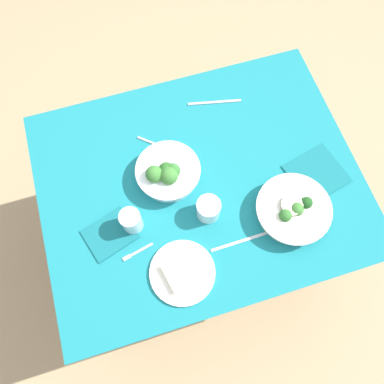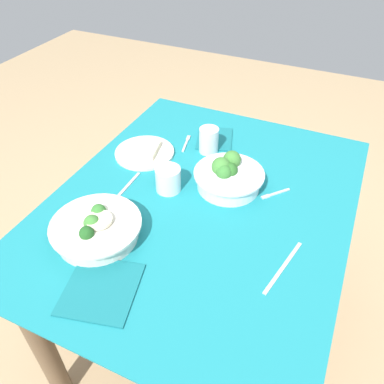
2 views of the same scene
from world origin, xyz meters
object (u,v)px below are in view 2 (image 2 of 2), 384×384
object	(u,v)px
broccoli_bowl_far	(97,229)
fork_by_near_bowl	(186,143)
table_knife_right	(283,267)
napkin_folded_upper	(101,289)
broccoli_bowl_near	(228,177)
bread_side_plate	(144,152)
table_knife_left	(123,191)
napkin_folded_lower	(215,139)
water_glass_center	(209,140)
water_glass_side	(168,179)
fork_by_far_bowl	(274,194)

from	to	relation	value
broccoli_bowl_far	fork_by_near_bowl	size ratio (longest dim) A/B	2.32
table_knife_right	napkin_folded_upper	world-z (taller)	napkin_folded_upper
broccoli_bowl_near	broccoli_bowl_far	bearing A→B (deg)	145.36
bread_side_plate	fork_by_near_bowl	xyz separation A→B (m)	(0.13, -0.11, -0.01)
table_knife_left	napkin_folded_lower	xyz separation A→B (m)	(0.42, -0.16, 0.00)
bread_side_plate	fork_by_near_bowl	bearing A→B (deg)	-40.57
table_knife_right	napkin_folded_upper	distance (m)	0.48
fork_by_near_bowl	table_knife_left	xyz separation A→B (m)	(-0.35, 0.07, -0.00)
table_knife_right	water_glass_center	bearing A→B (deg)	-125.06
table_knife_left	table_knife_right	xyz separation A→B (m)	(-0.09, -0.56, 0.00)
broccoli_bowl_near	fork_by_near_bowl	bearing A→B (deg)	53.00
fork_by_near_bowl	broccoli_bowl_near	bearing A→B (deg)	-139.46
table_knife_left	table_knife_right	bearing A→B (deg)	79.78
water_glass_side	table_knife_right	xyz separation A→B (m)	(-0.17, -0.43, -0.04)
bread_side_plate	water_glass_side	bearing A→B (deg)	-129.75
fork_by_far_bowl	water_glass_center	bearing A→B (deg)	-75.10
napkin_folded_upper	napkin_folded_lower	world-z (taller)	same
broccoli_bowl_near	table_knife_left	bearing A→B (deg)	119.01
broccoli_bowl_far	broccoli_bowl_near	world-z (taller)	broccoli_bowl_near
table_knife_right	table_knife_left	bearing A→B (deg)	-87.32
napkin_folded_lower	table_knife_left	bearing A→B (deg)	159.54
broccoli_bowl_near	napkin_folded_lower	distance (m)	0.29
water_glass_center	water_glass_side	bearing A→B (deg)	172.49
fork_by_far_bowl	table_knife_right	bearing A→B (deg)	60.88
broccoli_bowl_near	table_knife_right	bearing A→B (deg)	-135.65
broccoli_bowl_near	napkin_folded_upper	world-z (taller)	broccoli_bowl_near
broccoli_bowl_far	table_knife_right	bearing A→B (deg)	-77.78
broccoli_bowl_near	water_glass_center	world-z (taller)	broccoli_bowl_near
water_glass_side	table_knife_right	size ratio (longest dim) A/B	0.39
water_glass_side	fork_by_near_bowl	xyz separation A→B (m)	(0.27, 0.06, -0.04)
water_glass_center	table_knife_right	bearing A→B (deg)	-137.30
broccoli_bowl_far	broccoli_bowl_near	distance (m)	0.45
water_glass_center	fork_by_near_bowl	size ratio (longest dim) A/B	0.86
broccoli_bowl_far	fork_by_near_bowl	world-z (taller)	broccoli_bowl_far
fork_by_far_bowl	table_knife_left	distance (m)	0.50
water_glass_center	napkin_folded_lower	bearing A→B (deg)	6.52
water_glass_side	napkin_folded_lower	bearing A→B (deg)	-4.08
bread_side_plate	table_knife_right	bearing A→B (deg)	-117.29
water_glass_side	table_knife_left	distance (m)	0.15
fork_by_far_bowl	table_knife_right	size ratio (longest dim) A/B	0.41
napkin_folded_upper	napkin_folded_lower	xyz separation A→B (m)	(0.77, 0.00, 0.00)
fork_by_near_bowl	table_knife_left	bearing A→B (deg)	156.54
water_glass_center	fork_by_far_bowl	size ratio (longest dim) A/B	1.09
fork_by_near_bowl	napkin_folded_lower	world-z (taller)	napkin_folded_lower
broccoli_bowl_far	broccoli_bowl_near	bearing A→B (deg)	-34.64
table_knife_right	fork_by_near_bowl	bearing A→B (deg)	-119.55
broccoli_bowl_far	water_glass_center	distance (m)	0.55
water_glass_side	napkin_folded_upper	xyz separation A→B (m)	(-0.43, -0.03, -0.04)
bread_side_plate	water_glass_side	distance (m)	0.23
broccoli_bowl_far	napkin_folded_upper	xyz separation A→B (m)	(-0.15, -0.11, -0.03)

